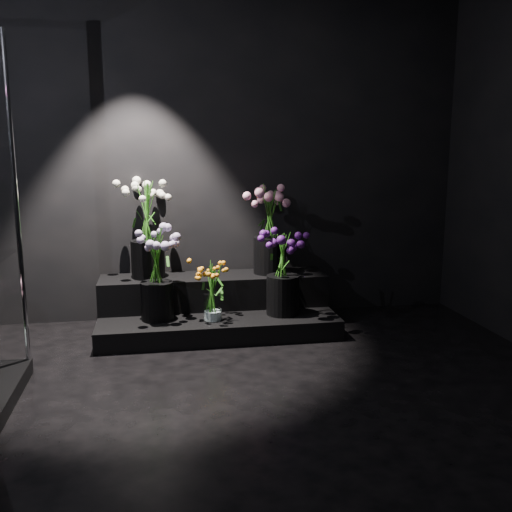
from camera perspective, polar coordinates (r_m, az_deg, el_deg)
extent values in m
plane|color=black|center=(3.18, 1.83, -15.99)|extent=(4.00, 4.00, 0.00)
plane|color=black|center=(4.81, -3.00, 10.41)|extent=(4.00, 0.00, 4.00)
cube|color=black|center=(4.55, -3.90, -6.57)|extent=(1.83, 0.81, 0.15)
cube|color=black|center=(4.69, -4.20, -3.46)|extent=(1.83, 0.41, 0.25)
cylinder|color=white|center=(4.30, -4.34, -5.09)|extent=(0.14, 0.14, 0.21)
cylinder|color=black|center=(4.36, -9.86, -4.43)|extent=(0.24, 0.24, 0.29)
cylinder|color=black|center=(4.44, 2.69, -3.90)|extent=(0.25, 0.25, 0.31)
cylinder|color=black|center=(4.63, -10.75, -0.29)|extent=(0.26, 0.26, 0.30)
cylinder|color=black|center=(4.71, 1.37, 0.09)|extent=(0.27, 0.27, 0.30)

